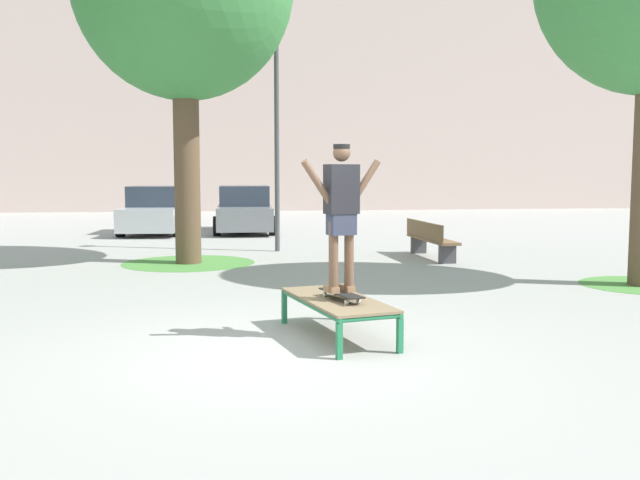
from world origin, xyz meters
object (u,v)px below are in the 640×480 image
Objects in this scene: skater at (341,207)px; car_silver at (157,211)px; skate_box at (337,302)px; light_post at (277,93)px; skateboard at (341,294)px; car_grey at (244,211)px; park_bench at (430,238)px.

skater is 0.39× the size of car_silver.
skater is (0.03, -0.12, 1.12)m from skate_box.
skater is 9.45m from light_post.
car_silver is at bearing 103.40° from skateboard.
car_grey is at bearing 92.86° from skater.
car_silver is 0.74× the size of light_post.
car_silver is (-3.50, 14.69, 0.28)m from skate_box.
skateboard reaches higher than skate_box.
car_silver and car_grey have the same top height.
light_post is (0.66, -5.69, 3.13)m from car_grey.
skateboard is at bearing -87.14° from car_grey.
skate_box is at bearing -76.59° from car_silver.
skate_box is at bearing -114.38° from park_bench.
car_silver is at bearing 103.40° from skater.
skater is 14.90m from car_grey.
car_silver reaches higher than skate_box.
light_post is at bearing 90.51° from skateboard.
skate_box is 0.35× the size of light_post.
car_grey is 0.73× the size of light_post.
light_post reaches higher than car_grey.
skate_box is at bearing -87.23° from car_grey.
car_grey is at bearing 92.77° from skate_box.
park_bench is at bearing 66.17° from skater.
light_post reaches higher than skateboard.
skate_box is 0.47× the size of car_silver.
car_silver is (-3.53, 14.81, 0.15)m from skateboard.
skate_box is 7.87m from park_bench.
skateboard is 0.14× the size of light_post.
light_post reaches higher than skate_box.
skater is 0.70× the size of park_bench.
skateboard is 15.23m from car_silver.
car_silver is (-3.53, 14.81, -0.84)m from skater.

